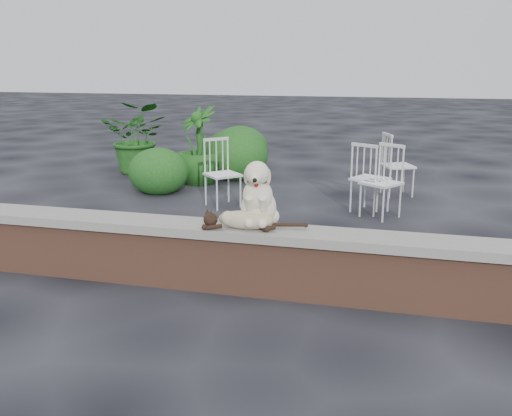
% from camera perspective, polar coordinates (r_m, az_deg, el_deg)
% --- Properties ---
extents(ground, '(60.00, 60.00, 0.00)m').
position_cam_1_polar(ground, '(4.89, 0.33, -8.60)').
color(ground, black).
rests_on(ground, ground).
extents(brick_wall, '(6.00, 0.30, 0.50)m').
position_cam_1_polar(brick_wall, '(4.80, 0.33, -5.86)').
color(brick_wall, brown).
rests_on(brick_wall, ground).
extents(capstone, '(6.20, 0.40, 0.08)m').
position_cam_1_polar(capstone, '(4.70, 0.33, -2.55)').
color(capstone, slate).
rests_on(capstone, brick_wall).
extents(dog, '(0.45, 0.56, 0.59)m').
position_cam_1_polar(dog, '(4.71, 0.28, 1.71)').
color(dog, beige).
rests_on(dog, capstone).
extents(cat, '(1.07, 0.39, 0.18)m').
position_cam_1_polar(cat, '(4.64, -1.13, -1.12)').
color(cat, tan).
rests_on(cat, capstone).
extents(chair_d, '(0.78, 0.78, 0.94)m').
position_cam_1_polar(chair_d, '(7.25, 12.82, 2.68)').
color(chair_d, white).
rests_on(chair_d, ground).
extents(chair_e, '(0.73, 0.73, 0.94)m').
position_cam_1_polar(chair_e, '(8.55, 14.47, 4.37)').
color(chair_e, white).
rests_on(chair_e, ground).
extents(chair_c, '(0.76, 0.76, 0.94)m').
position_cam_1_polar(chair_c, '(7.49, 11.76, 3.11)').
color(chair_c, white).
rests_on(chair_c, ground).
extents(chair_a, '(0.79, 0.79, 0.94)m').
position_cam_1_polar(chair_a, '(7.63, -3.47, 3.61)').
color(chair_a, white).
rests_on(chair_a, ground).
extents(potted_plant_a, '(1.32, 1.19, 1.29)m').
position_cam_1_polar(potted_plant_a, '(10.27, -12.15, 7.17)').
color(potted_plant_a, '#194814').
rests_on(potted_plant_a, ground).
extents(potted_plant_b, '(1.01, 1.01, 1.28)m').
position_cam_1_polar(potted_plant_b, '(9.14, -6.00, 6.49)').
color(potted_plant_b, '#194814').
rests_on(potted_plant_b, ground).
extents(shrubbery, '(1.87, 3.36, 0.91)m').
position_cam_1_polar(shrubbery, '(9.68, -3.60, 5.41)').
color(shrubbery, '#194814').
rests_on(shrubbery, ground).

